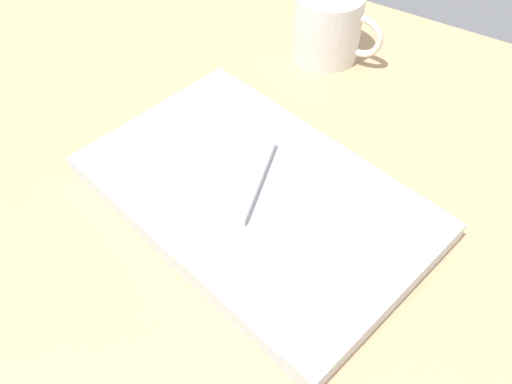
{
  "coord_description": "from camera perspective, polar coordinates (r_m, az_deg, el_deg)",
  "views": [
    {
      "loc": [
        21.35,
        -34.95,
        47.9
      ],
      "look_at": [
        2.26,
        -3.21,
        5.0
      ],
      "focal_mm": 38.94,
      "sensor_mm": 36.0,
      "label": 1
    }
  ],
  "objects": [
    {
      "name": "desk_surface",
      "position": [
        0.62,
        -0.26,
        0.62
      ],
      "size": [
        120.0,
        80.0,
        3.0
      ],
      "primitive_type": "cube",
      "color": "tan",
      "rests_on": "ground"
    },
    {
      "name": "laptop_closed",
      "position": [
        0.57,
        -0.0,
        -0.53
      ],
      "size": [
        39.52,
        30.21,
        2.37
      ],
      "primitive_type": "cube",
      "rotation": [
        0.0,
        0.0,
        -0.24
      ],
      "color": "#B7BABC",
      "rests_on": "desk_surface"
    },
    {
      "name": "cell_phone_on_laptop",
      "position": [
        0.57,
        -1.78,
        1.63
      ],
      "size": [
        7.57,
        12.18,
        1.2
      ],
      "color": "silver",
      "rests_on": "laptop_closed"
    },
    {
      "name": "coffee_mug",
      "position": [
        0.76,
        7.49,
        16.56
      ],
      "size": [
        12.15,
        8.83,
        8.92
      ],
      "color": "silver",
      "rests_on": "desk_surface"
    }
  ]
}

